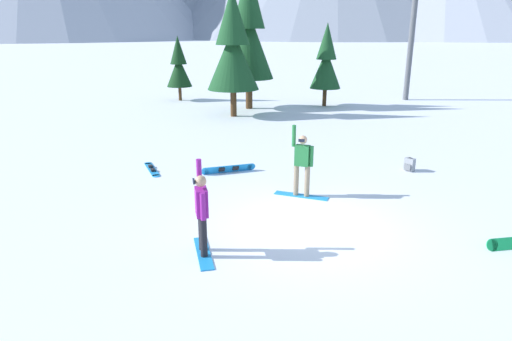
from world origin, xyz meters
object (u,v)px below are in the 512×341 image
Objects in this scene: loose_snowboard_near_right at (152,169)px; pine_tree_leaning at (233,48)px; pine_tree_young at (326,61)px; pine_tree_broad at (249,32)px; snowboarder_foreground at (202,212)px; backpack_grey at (409,165)px; snowboarder_midground at (302,164)px; loose_snowboard_far_spare at (228,169)px; pine_tree_slender at (179,66)px; ski_lift_tower at (413,18)px.

loose_snowboard_near_right is 0.27× the size of pine_tree_leaning.
pine_tree_leaning is at bearing -152.87° from pine_tree_young.
loose_snowboard_near_right is 0.22× the size of pine_tree_broad.
backpack_grey is (6.75, 5.27, -0.75)m from snowboarder_foreground.
snowboarder_midground is 12.77m from pine_tree_leaning.
snowboarder_foreground reaches higher than loose_snowboard_far_spare.
snowboarder_foreground is at bearing -94.51° from pine_tree_leaning.
loose_snowboard_far_spare is 16.35m from pine_tree_slender.
snowboarder_midground is at bearing -83.25° from pine_tree_leaning.
pine_tree_slender is (-3.32, 5.93, -1.35)m from pine_tree_leaning.
snowboarder_midground reaches higher than snowboarder_foreground.
snowboarder_midground reaches higher than backpack_grey.
pine_tree_broad is (-4.50, 12.77, 4.14)m from backpack_grey.
loose_snowboard_far_spare is 14.61m from pine_tree_young.
ski_lift_tower is at bearing 59.43° from snowboarder_midground.
snowboarder_midground is 0.31× the size of pine_tree_leaning.
pine_tree_broad is at bearing -39.07° from pine_tree_slender.
loose_snowboard_far_spare is 0.45× the size of pine_tree_slender.
loose_snowboard_far_spare is at bearing 130.47° from snowboarder_midground.
loose_snowboard_far_spare is 0.28× the size of pine_tree_leaning.
pine_tree_young is (0.18, 13.27, 2.47)m from backpack_grey.
pine_tree_leaning is (0.55, 10.04, 3.47)m from loose_snowboard_far_spare.
ski_lift_tower is at bearing 18.38° from pine_tree_young.
ski_lift_tower is (12.93, 20.54, 4.23)m from snowboarder_foreground.
snowboarder_midground is at bearing -32.37° from loose_snowboard_near_right.
loose_snowboard_far_spare is 0.38× the size of pine_tree_young.
loose_snowboard_far_spare is 13.24m from pine_tree_broad.
snowboarder_foreground is 19.87m from pine_tree_young.
snowboarder_foreground is at bearing -142.03° from backpack_grey.
snowboarder_foreground is at bearing -96.98° from loose_snowboard_far_spare.
snowboarder_midground is 4.60m from backpack_grey.
pine_tree_broad is 0.87× the size of ski_lift_tower.
snowboarder_midground reaches higher than loose_snowboard_far_spare.
snowboarder_midground is 5.53m from loose_snowboard_near_right.
snowboarder_foreground is 4.20m from snowboarder_midground.
loose_snowboard_far_spare reaches higher than loose_snowboard_near_right.
pine_tree_slender is 0.45× the size of ski_lift_tower.
loose_snowboard_near_right is 0.20× the size of ski_lift_tower.
pine_tree_young is at bearing 89.23° from backpack_grey.
backpack_grey is (4.05, 2.05, -0.76)m from snowboarder_midground.
backpack_grey is 0.07× the size of pine_tree_leaning.
loose_snowboard_far_spare is 0.20× the size of ski_lift_tower.
snowboarder_midground is 0.50× the size of pine_tree_slender.
pine_tree_broad is at bearing -173.82° from pine_tree_young.
pine_tree_slender is 0.52× the size of pine_tree_broad.
pine_tree_young is at bearing 27.13° from pine_tree_leaning.
loose_snowboard_near_right is at bearing -109.24° from pine_tree_broad.
pine_tree_young is 1.19× the size of pine_tree_slender.
loose_snowboard_near_right is 2.65m from loose_snowboard_far_spare.
ski_lift_tower reaches higher than pine_tree_slender.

